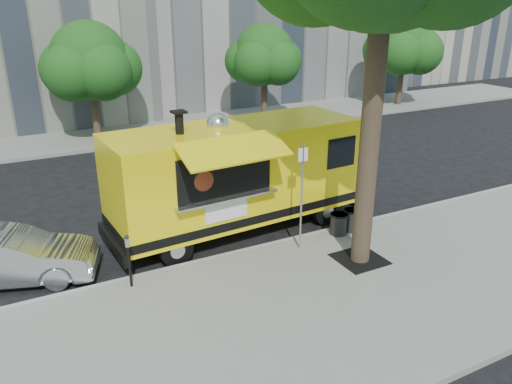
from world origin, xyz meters
TOP-DOWN VIEW (x-y plane):
  - ground at (0.00, 0.00)m, footprint 120.00×120.00m
  - sidewalk at (0.00, -4.00)m, footprint 60.00×6.00m
  - curb at (0.00, -0.93)m, footprint 60.00×0.14m
  - far_sidewalk at (0.00, 13.50)m, footprint 60.00×5.00m
  - tree_well at (2.60, -2.80)m, footprint 1.20×1.20m
  - far_tree_b at (-1.00, 12.70)m, footprint 3.60×3.60m
  - far_tree_c at (8.00, 12.40)m, footprint 3.24×3.24m
  - far_tree_d at (18.00, 12.60)m, footprint 3.78×3.78m
  - sign_post at (1.55, -1.55)m, footprint 0.28×0.06m
  - parking_meter at (-3.00, -1.35)m, footprint 0.11×0.11m
  - food_truck at (0.66, 0.57)m, footprint 7.73×3.90m
  - sedan at (-5.44, 0.46)m, footprint 4.23×2.58m
  - trash_bin_left at (3.01, -1.30)m, footprint 0.52×0.52m
  - trash_bin_right at (3.50, -1.30)m, footprint 0.55×0.55m

SIDE VIEW (x-z plane):
  - ground at x=0.00m, z-range 0.00..0.00m
  - sidewalk at x=0.00m, z-range 0.00..0.15m
  - curb at x=0.00m, z-range -0.01..0.15m
  - far_sidewalk at x=0.00m, z-range 0.00..0.15m
  - tree_well at x=2.60m, z-range 0.14..0.17m
  - trash_bin_left at x=3.01m, z-range 0.17..0.79m
  - trash_bin_right at x=3.50m, z-range 0.17..0.83m
  - sedan at x=-5.44m, z-range 0.00..1.32m
  - parking_meter at x=-3.00m, z-range 0.31..1.65m
  - food_truck at x=0.66m, z-range -0.11..3.65m
  - sign_post at x=1.55m, z-range 0.35..3.35m
  - far_tree_c at x=8.00m, z-range 1.11..6.32m
  - far_tree_b at x=-1.00m, z-range 1.08..6.58m
  - far_tree_d at x=18.00m, z-range 1.07..6.71m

